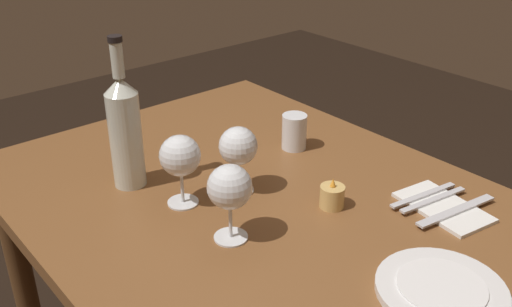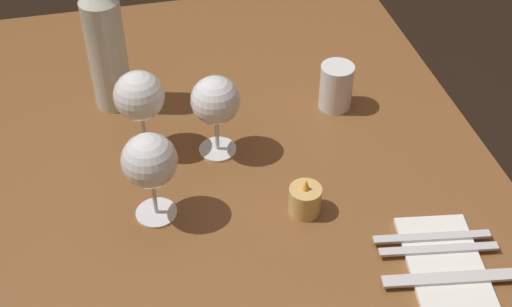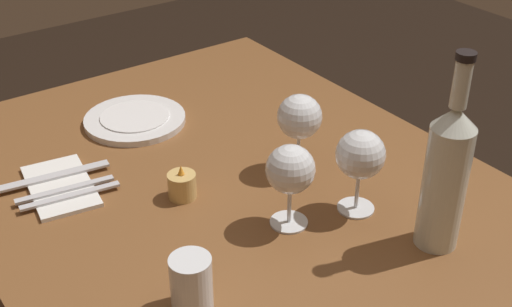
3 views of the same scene
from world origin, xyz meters
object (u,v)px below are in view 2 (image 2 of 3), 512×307
table_knife (455,278)px  folded_napkin (445,265)px  water_tumbler (336,89)px  wine_glass_centre (139,97)px  fork_outer (432,237)px  votive_candle (305,200)px  fork_inner (439,249)px  wine_glass_left (150,162)px  wine_glass_right (215,102)px  wine_bottle (105,43)px

table_knife → folded_napkin: bearing=180.0°
water_tumbler → folded_napkin: bearing=5.5°
wine_glass_centre → table_knife: wine_glass_centre is taller
wine_glass_centre → fork_outer: (0.32, 0.40, -0.10)m
votive_candle → fork_inner: votive_candle is taller
fork_outer → table_knife: size_ratio=0.85×
fork_inner → fork_outer: size_ratio=1.00×
wine_glass_left → water_tumbler: 0.42m
wine_glass_left → wine_glass_right: bearing=136.6°
wine_glass_left → votive_candle: 0.25m
wine_glass_centre → table_knife: 0.57m
table_knife → fork_outer: bearing=180.0°
wine_glass_centre → wine_bottle: size_ratio=0.46×
wine_glass_left → wine_glass_right: size_ratio=1.03×
votive_candle → wine_glass_centre: bearing=-132.5°
wine_glass_left → folded_napkin: (0.20, 0.40, -0.11)m
fork_outer → table_knife: same height
wine_glass_left → wine_glass_centre: (-0.17, 0.00, 0.00)m
fork_inner → fork_outer: same height
votive_candle → folded_napkin: (0.16, 0.17, -0.02)m
wine_glass_centre → water_tumbler: (-0.04, 0.36, -0.07)m
table_knife → wine_glass_left: bearing=-120.0°
votive_candle → folded_napkin: size_ratio=0.33×
wine_glass_centre → votive_candle: size_ratio=2.33×
wine_glass_left → fork_outer: (0.15, 0.40, -0.10)m
folded_napkin → table_knife: (0.03, 0.00, 0.01)m
table_knife → wine_bottle: bearing=-140.7°
votive_candle → fork_outer: (0.11, 0.17, -0.01)m
wine_glass_right → fork_inner: (0.31, 0.28, -0.10)m
wine_bottle → fork_inner: wine_bottle is taller
water_tumbler → table_knife: 0.44m
fork_inner → votive_candle: bearing=-127.6°
water_tumbler → votive_candle: 0.29m
votive_candle → fork_outer: bearing=58.1°
folded_napkin → fork_inner: size_ratio=1.13×
wine_bottle → wine_glass_centre: bearing=16.7°
wine_glass_centre → wine_bottle: (-0.15, -0.04, 0.02)m
wine_glass_right → votive_candle: 0.22m
wine_bottle → folded_napkin: bearing=40.9°
wine_glass_left → fork_inner: (0.18, 0.40, -0.10)m
wine_glass_centre → table_knife: size_ratio=0.74×
wine_glass_left → fork_inner: wine_glass_left is taller
water_tumbler → table_knife: size_ratio=0.42×
wine_glass_right → wine_glass_centre: 0.13m
wine_bottle → fork_outer: (0.46, 0.44, -0.12)m
wine_bottle → folded_napkin: 0.69m
wine_bottle → fork_inner: 0.67m
wine_bottle → table_knife: size_ratio=1.60×
wine_glass_right → votive_candle: (0.18, 0.11, -0.08)m
wine_glass_left → fork_outer: size_ratio=0.87×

